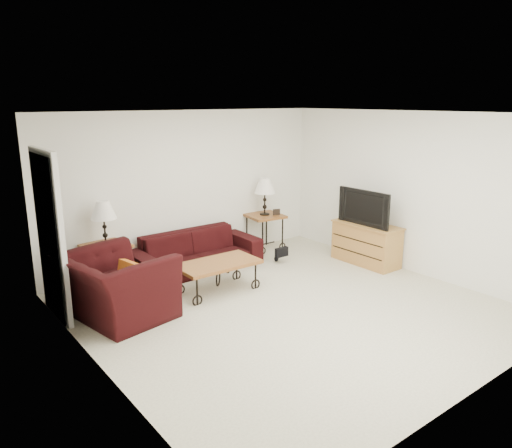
% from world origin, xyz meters
% --- Properties ---
extents(ground, '(5.00, 5.00, 0.00)m').
position_xyz_m(ground, '(0.00, 0.00, 0.00)').
color(ground, silver).
rests_on(ground, ground).
extents(wall_back, '(5.00, 0.02, 2.50)m').
position_xyz_m(wall_back, '(0.00, 2.50, 1.25)').
color(wall_back, white).
rests_on(wall_back, ground).
extents(wall_front, '(5.00, 0.02, 2.50)m').
position_xyz_m(wall_front, '(0.00, -2.50, 1.25)').
color(wall_front, white).
rests_on(wall_front, ground).
extents(wall_left, '(0.02, 5.00, 2.50)m').
position_xyz_m(wall_left, '(-2.50, 0.00, 1.25)').
color(wall_left, white).
rests_on(wall_left, ground).
extents(wall_right, '(0.02, 5.00, 2.50)m').
position_xyz_m(wall_right, '(2.50, 0.00, 1.25)').
color(wall_right, white).
rests_on(wall_right, ground).
extents(ceiling, '(5.00, 5.00, 0.00)m').
position_xyz_m(ceiling, '(0.00, 0.00, 2.50)').
color(ceiling, white).
rests_on(ceiling, wall_back).
extents(doorway, '(0.08, 0.94, 2.04)m').
position_xyz_m(doorway, '(-2.47, 1.65, 1.02)').
color(doorway, black).
rests_on(doorway, ground).
extents(sofa, '(2.11, 0.82, 0.62)m').
position_xyz_m(sofa, '(-0.19, 2.02, 0.31)').
color(sofa, black).
rests_on(sofa, ground).
extents(side_table_left, '(0.65, 0.65, 0.64)m').
position_xyz_m(side_table_left, '(-1.57, 2.20, 0.32)').
color(side_table_left, '#965726').
rests_on(side_table_left, ground).
extents(side_table_right, '(0.68, 0.68, 0.66)m').
position_xyz_m(side_table_right, '(1.36, 2.20, 0.33)').
color(side_table_right, '#965726').
rests_on(side_table_right, ground).
extents(lamp_left, '(0.40, 0.40, 0.64)m').
position_xyz_m(lamp_left, '(-1.57, 2.20, 0.96)').
color(lamp_left, black).
rests_on(lamp_left, side_table_left).
extents(lamp_right, '(0.42, 0.42, 0.66)m').
position_xyz_m(lamp_right, '(1.36, 2.20, 0.99)').
color(lamp_right, black).
rests_on(lamp_right, side_table_right).
extents(photo_frame_left, '(0.13, 0.05, 0.11)m').
position_xyz_m(photo_frame_left, '(-1.72, 2.05, 0.69)').
color(photo_frame_left, black).
rests_on(photo_frame_left, side_table_left).
extents(photo_frame_right, '(0.13, 0.06, 0.11)m').
position_xyz_m(photo_frame_right, '(1.51, 2.05, 0.71)').
color(photo_frame_right, black).
rests_on(photo_frame_right, side_table_right).
extents(coffee_table, '(1.17, 0.64, 0.43)m').
position_xyz_m(coffee_table, '(-0.40, 1.06, 0.22)').
color(coffee_table, '#965726').
rests_on(coffee_table, ground).
extents(armchair, '(1.32, 1.45, 0.83)m').
position_xyz_m(armchair, '(-1.88, 1.11, 0.41)').
color(armchair, black).
rests_on(armchair, ground).
extents(throw_pillow, '(0.16, 0.39, 0.37)m').
position_xyz_m(throw_pillow, '(-1.72, 1.06, 0.52)').
color(throw_pillow, orange).
rests_on(throw_pillow, armchair).
extents(tv_stand, '(0.47, 1.12, 0.67)m').
position_xyz_m(tv_stand, '(2.23, 0.59, 0.34)').
color(tv_stand, tan).
rests_on(tv_stand, ground).
extents(television, '(0.13, 1.01, 0.58)m').
position_xyz_m(television, '(2.21, 0.59, 0.96)').
color(television, black).
rests_on(television, tv_stand).
extents(backpack, '(0.42, 0.35, 0.49)m').
position_xyz_m(backpack, '(1.10, 1.55, 0.24)').
color(backpack, black).
rests_on(backpack, ground).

